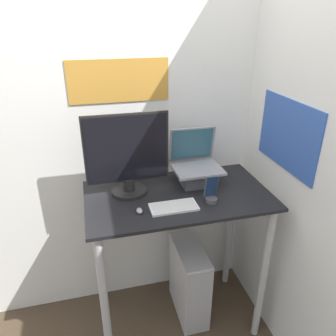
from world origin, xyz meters
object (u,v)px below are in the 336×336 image
monitor (127,158)px  cell_phone (211,193)px  mouse (140,211)px  keyboard (174,207)px  laptop (197,170)px  computer_tower (189,281)px

monitor → cell_phone: 0.52m
cell_phone → mouse: bearing=-177.8°
keyboard → mouse: (-0.19, 0.00, 0.00)m
laptop → computer_tower: size_ratio=0.59×
keyboard → laptop: bearing=50.0°
cell_phone → keyboard: bearing=-175.5°
laptop → mouse: laptop is taller
keyboard → mouse: bearing=179.4°
monitor → computer_tower: monitor is taller
laptop → monitor: monitor is taller
mouse → cell_phone: (0.42, 0.02, 0.04)m
laptop → mouse: (-0.41, -0.26, -0.08)m
laptop → keyboard: bearing=-130.0°
mouse → computer_tower: 0.87m
keyboard → cell_phone: 0.23m
laptop → keyboard: (-0.22, -0.26, -0.08)m
monitor → mouse: (0.02, -0.24, -0.21)m
laptop → keyboard: 0.35m
monitor → keyboard: monitor is taller
keyboard → monitor: bearing=131.8°
monitor → cell_phone: bearing=-26.7°
mouse → computer_tower: (0.36, 0.19, -0.77)m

